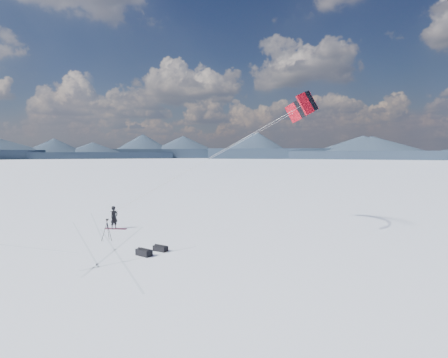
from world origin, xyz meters
The scene contains 9 objects.
ground centered at (0.00, 0.00, 0.00)m, with size 1800.00×1800.00×0.00m, color white.
horizon_hills centered at (0.00, 0.00, 4.68)m, with size 704.84×706.81×10.58m.
snow_tracks centered at (-0.65, -0.35, 0.00)m, with size 14.76×10.25×0.01m.
snowkiter centered at (-2.31, 2.34, 0.00)m, with size 0.59×0.39×1.62m, color black.
snowboard centered at (-2.20, 2.35, 0.02)m, with size 1.56×0.29×0.04m, color maroon.
tripod centered at (-0.33, -0.57, 0.87)m, with size 0.59×0.65×1.35m.
gear_bag_a centered at (3.75, -2.44, 0.17)m, with size 0.95×0.60×0.39m.
gear_bag_b centered at (4.02, -1.31, 0.16)m, with size 0.82×0.46×0.36m.
power_kite centered at (9.91, 7.16, 8.51)m, with size 13.62×7.56×8.18m.
Camera 1 is at (15.45, -18.13, 5.38)m, focal length 30.00 mm.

